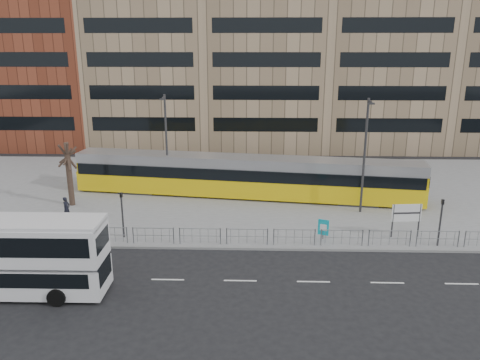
{
  "coord_description": "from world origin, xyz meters",
  "views": [
    {
      "loc": [
        2.67,
        -27.03,
        12.48
      ],
      "look_at": [
        1.69,
        6.0,
        2.84
      ],
      "focal_mm": 35.0,
      "sensor_mm": 36.0,
      "label": 1
    }
  ],
  "objects_px": {
    "station_sign": "(407,214)",
    "traffic_light_west": "(122,209)",
    "ad_panel": "(323,228)",
    "lamp_post_west": "(166,141)",
    "pedestrian": "(67,208)",
    "bare_tree": "(66,140)",
    "lamp_post_east": "(365,152)",
    "tram": "(244,176)",
    "traffic_light_east": "(441,216)",
    "double_decker_bus": "(4,254)"
  },
  "relations": [
    {
      "from": "station_sign",
      "to": "lamp_post_east",
      "type": "bearing_deg",
      "value": 106.76
    },
    {
      "from": "station_sign",
      "to": "bare_tree",
      "type": "height_order",
      "value": "bare_tree"
    },
    {
      "from": "double_decker_bus",
      "to": "station_sign",
      "type": "height_order",
      "value": "double_decker_bus"
    },
    {
      "from": "pedestrian",
      "to": "ad_panel",
      "type": "bearing_deg",
      "value": -84.8
    },
    {
      "from": "traffic_light_east",
      "to": "traffic_light_west",
      "type": "bearing_deg",
      "value": 177.48
    },
    {
      "from": "tram",
      "to": "station_sign",
      "type": "height_order",
      "value": "tram"
    },
    {
      "from": "traffic_light_east",
      "to": "lamp_post_west",
      "type": "distance_m",
      "value": 21.62
    },
    {
      "from": "tram",
      "to": "pedestrian",
      "type": "relative_size",
      "value": 16.73
    },
    {
      "from": "double_decker_bus",
      "to": "traffic_light_east",
      "type": "xyz_separation_m",
      "value": [
        24.37,
        6.34,
        -0.08
      ]
    },
    {
      "from": "ad_panel",
      "to": "traffic_light_east",
      "type": "height_order",
      "value": "traffic_light_east"
    },
    {
      "from": "bare_tree",
      "to": "traffic_light_west",
      "type": "bearing_deg",
      "value": -47.09
    },
    {
      "from": "ad_panel",
      "to": "traffic_light_west",
      "type": "bearing_deg",
      "value": -157.27
    },
    {
      "from": "station_sign",
      "to": "traffic_light_west",
      "type": "relative_size",
      "value": 0.73
    },
    {
      "from": "traffic_light_east",
      "to": "bare_tree",
      "type": "bearing_deg",
      "value": 164.56
    },
    {
      "from": "tram",
      "to": "lamp_post_east",
      "type": "distance_m",
      "value": 10.1
    },
    {
      "from": "pedestrian",
      "to": "bare_tree",
      "type": "xyz_separation_m",
      "value": [
        -0.88,
        3.25,
        4.39
      ]
    },
    {
      "from": "double_decker_bus",
      "to": "tram",
      "type": "height_order",
      "value": "double_decker_bus"
    },
    {
      "from": "ad_panel",
      "to": "station_sign",
      "type": "bearing_deg",
      "value": 27.53
    },
    {
      "from": "traffic_light_west",
      "to": "bare_tree",
      "type": "xyz_separation_m",
      "value": [
        -5.84,
        6.29,
        3.28
      ]
    },
    {
      "from": "double_decker_bus",
      "to": "traffic_light_west",
      "type": "relative_size",
      "value": 3.29
    },
    {
      "from": "lamp_post_west",
      "to": "ad_panel",
      "type": "bearing_deg",
      "value": -37.81
    },
    {
      "from": "lamp_post_west",
      "to": "lamp_post_east",
      "type": "relative_size",
      "value": 0.98
    },
    {
      "from": "tram",
      "to": "pedestrian",
      "type": "bearing_deg",
      "value": -147.16
    },
    {
      "from": "traffic_light_west",
      "to": "traffic_light_east",
      "type": "relative_size",
      "value": 1.0
    },
    {
      "from": "lamp_post_west",
      "to": "pedestrian",
      "type": "bearing_deg",
      "value": -135.26
    },
    {
      "from": "bare_tree",
      "to": "double_decker_bus",
      "type": "bearing_deg",
      "value": -82.47
    },
    {
      "from": "tram",
      "to": "pedestrian",
      "type": "distance_m",
      "value": 14.12
    },
    {
      "from": "lamp_post_west",
      "to": "lamp_post_east",
      "type": "bearing_deg",
      "value": -14.44
    },
    {
      "from": "station_sign",
      "to": "double_decker_bus",
      "type": "bearing_deg",
      "value": -166.28
    },
    {
      "from": "lamp_post_west",
      "to": "traffic_light_east",
      "type": "bearing_deg",
      "value": -27.95
    },
    {
      "from": "ad_panel",
      "to": "lamp_post_east",
      "type": "height_order",
      "value": "lamp_post_east"
    },
    {
      "from": "tram",
      "to": "traffic_light_west",
      "type": "xyz_separation_m",
      "value": [
        -7.82,
        -8.97,
        0.27
      ]
    },
    {
      "from": "station_sign",
      "to": "bare_tree",
      "type": "distance_m",
      "value": 25.39
    },
    {
      "from": "tram",
      "to": "double_decker_bus",
      "type": "bearing_deg",
      "value": -118.51
    },
    {
      "from": "lamp_post_east",
      "to": "tram",
      "type": "bearing_deg",
      "value": 157.74
    },
    {
      "from": "bare_tree",
      "to": "tram",
      "type": "bearing_deg",
      "value": 11.09
    },
    {
      "from": "traffic_light_east",
      "to": "lamp_post_west",
      "type": "relative_size",
      "value": 0.37
    },
    {
      "from": "station_sign",
      "to": "tram",
      "type": "bearing_deg",
      "value": 137.2
    },
    {
      "from": "ad_panel",
      "to": "lamp_post_west",
      "type": "distance_m",
      "value": 15.45
    },
    {
      "from": "ad_panel",
      "to": "bare_tree",
      "type": "bearing_deg",
      "value": -175.74
    },
    {
      "from": "tram",
      "to": "traffic_light_east",
      "type": "distance_m",
      "value": 15.84
    },
    {
      "from": "tram",
      "to": "traffic_light_west",
      "type": "height_order",
      "value": "tram"
    },
    {
      "from": "double_decker_bus",
      "to": "bare_tree",
      "type": "relative_size",
      "value": 1.45
    },
    {
      "from": "double_decker_bus",
      "to": "ad_panel",
      "type": "relative_size",
      "value": 7.65
    },
    {
      "from": "station_sign",
      "to": "traffic_light_west",
      "type": "distance_m",
      "value": 18.65
    },
    {
      "from": "station_sign",
      "to": "bare_tree",
      "type": "bearing_deg",
      "value": 161.85
    },
    {
      "from": "station_sign",
      "to": "traffic_light_east",
      "type": "height_order",
      "value": "traffic_light_east"
    },
    {
      "from": "lamp_post_west",
      "to": "bare_tree",
      "type": "bearing_deg",
      "value": -157.37
    },
    {
      "from": "tram",
      "to": "lamp_post_east",
      "type": "height_order",
      "value": "lamp_post_east"
    },
    {
      "from": "station_sign",
      "to": "lamp_post_west",
      "type": "distance_m",
      "value": 19.58
    }
  ]
}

